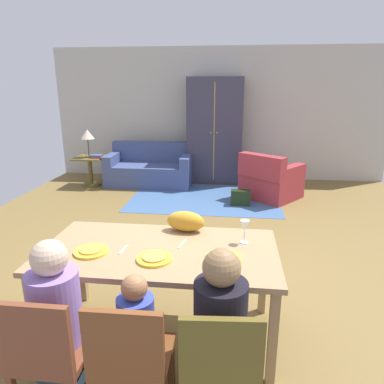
{
  "coord_description": "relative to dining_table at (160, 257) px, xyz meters",
  "views": [
    {
      "loc": [
        0.34,
        -3.56,
        1.93
      ],
      "look_at": [
        -0.07,
        0.02,
        0.85
      ],
      "focal_mm": 33.23,
      "sensor_mm": 36.0,
      "label": 1
    }
  ],
  "objects": [
    {
      "name": "ground_plane",
      "position": [
        0.18,
        1.9,
        -0.7
      ],
      "size": [
        6.95,
        6.65,
        0.02
      ],
      "primitive_type": "cube",
      "color": "brown"
    },
    {
      "name": "back_wall",
      "position": [
        0.18,
        5.27,
        0.66
      ],
      "size": [
        6.95,
        0.1,
        2.7
      ],
      "primitive_type": "cube",
      "color": "#BCB8AB",
      "rests_on": "ground_plane"
    },
    {
      "name": "dining_table",
      "position": [
        0.0,
        0.0,
        0.0
      ],
      "size": [
        1.76,
        0.93,
        0.76
      ],
      "color": "#A38057",
      "rests_on": "ground_plane"
    },
    {
      "name": "plate_near_man",
      "position": [
        -0.48,
        -0.12,
        0.08
      ],
      "size": [
        0.25,
        0.25,
        0.02
      ],
      "primitive_type": "cylinder",
      "color": "yellow",
      "rests_on": "dining_table"
    },
    {
      "name": "pizza_near_man",
      "position": [
        -0.48,
        -0.12,
        0.1
      ],
      "size": [
        0.17,
        0.17,
        0.01
      ],
      "primitive_type": "cylinder",
      "color": "gold",
      "rests_on": "plate_near_man"
    },
    {
      "name": "plate_near_child",
      "position": [
        0.0,
        -0.18,
        0.08
      ],
      "size": [
        0.25,
        0.25,
        0.02
      ],
      "primitive_type": "cylinder",
      "color": "yellow",
      "rests_on": "dining_table"
    },
    {
      "name": "pizza_near_child",
      "position": [
        0.0,
        -0.18,
        0.1
      ],
      "size": [
        0.17,
        0.17,
        0.01
      ],
      "primitive_type": "cylinder",
      "color": "gold",
      "rests_on": "plate_near_child"
    },
    {
      "name": "plate_near_woman",
      "position": [
        0.48,
        -0.1,
        0.08
      ],
      "size": [
        0.25,
        0.25,
        0.02
      ],
      "primitive_type": "cylinder",
      "color": "yellow",
      "rests_on": "dining_table"
    },
    {
      "name": "wine_glass",
      "position": [
        0.63,
        0.18,
        0.2
      ],
      "size": [
        0.07,
        0.07,
        0.19
      ],
      "color": "silver",
      "rests_on": "dining_table"
    },
    {
      "name": "fork",
      "position": [
        -0.26,
        -0.05,
        0.08
      ],
      "size": [
        0.04,
        0.15,
        0.01
      ],
      "primitive_type": "cube",
      "rotation": [
        0.0,
        0.0,
        -0.15
      ],
      "color": "silver",
      "rests_on": "dining_table"
    },
    {
      "name": "knife",
      "position": [
        0.16,
        0.1,
        0.08
      ],
      "size": [
        0.05,
        0.17,
        0.01
      ],
      "primitive_type": "cube",
      "rotation": [
        0.0,
        0.0,
        -0.21
      ],
      "color": "silver",
      "rests_on": "dining_table"
    },
    {
      "name": "dining_chair_man",
      "position": [
        -0.48,
        -0.82,
        -0.2
      ],
      "size": [
        0.42,
        0.42,
        0.87
      ],
      "color": "brown",
      "rests_on": "ground_plane"
    },
    {
      "name": "person_man",
      "position": [
        -0.48,
        -0.65,
        -0.17
      ],
      "size": [
        0.3,
        0.4,
        1.11
      ],
      "color": "#2B434E",
      "rests_on": "ground_plane"
    },
    {
      "name": "dining_chair_child",
      "position": [
        0.0,
        -0.82,
        -0.2
      ],
      "size": [
        0.43,
        0.43,
        0.87
      ],
      "color": "brown",
      "rests_on": "ground_plane"
    },
    {
      "name": "person_child",
      "position": [
        -0.0,
        -0.65,
        -0.26
      ],
      "size": [
        0.22,
        0.29,
        0.92
      ],
      "color": "#3D2F4D",
      "rests_on": "ground_plane"
    },
    {
      "name": "dining_chair_woman",
      "position": [
        0.49,
        -0.82,
        -0.2
      ],
      "size": [
        0.45,
        0.45,
        0.87
      ],
      "color": "brown",
      "rests_on": "ground_plane"
    },
    {
      "name": "person_woman",
      "position": [
        0.48,
        -0.65,
        -0.17
      ],
      "size": [
        0.3,
        0.41,
        1.11
      ],
      "color": "#314247",
      "rests_on": "ground_plane"
    },
    {
      "name": "cat",
      "position": [
        0.15,
        0.36,
        0.16
      ],
      "size": [
        0.34,
        0.2,
        0.17
      ],
      "primitive_type": "ellipsoid",
      "rotation": [
        0.0,
        0.0,
        -0.13
      ],
      "color": "gold",
      "rests_on": "dining_table"
    },
    {
      "name": "area_rug",
      "position": [
        0.05,
        3.65,
        -0.68
      ],
      "size": [
        2.6,
        1.8,
        0.01
      ],
      "primitive_type": "cube",
      "color": "#3D5E8D",
      "rests_on": "ground_plane"
    },
    {
      "name": "couch",
      "position": [
        -1.13,
        4.51,
        -0.38
      ],
      "size": [
        1.68,
        0.86,
        0.82
      ],
      "color": "#3E4C7B",
      "rests_on": "ground_plane"
    },
    {
      "name": "armchair",
      "position": [
        1.19,
        3.81,
        -0.37
      ],
      "size": [
        1.2,
        1.2,
        0.82
      ],
      "color": "#9C2E34",
      "rests_on": "ground_plane"
    },
    {
      "name": "armoire",
      "position": [
        0.15,
        4.88,
        0.36
      ],
      "size": [
        1.1,
        0.59,
        2.1
      ],
      "color": "#383548",
      "rests_on": "ground_plane"
    },
    {
      "name": "side_table",
      "position": [
        -2.29,
        4.25,
        -0.31
      ],
      "size": [
        0.56,
        0.56,
        0.58
      ],
      "color": "brown",
      "rests_on": "ground_plane"
    },
    {
      "name": "table_lamp",
      "position": [
        -2.29,
        4.25,
        0.32
      ],
      "size": [
        0.26,
        0.26,
        0.54
      ],
      "color": "#434C2B",
      "rests_on": "side_table"
    },
    {
      "name": "book_lower",
      "position": [
        -2.11,
        4.19,
        -0.09
      ],
      "size": [
        0.22,
        0.16,
        0.03
      ],
      "primitive_type": "cube",
      "color": "#A02B35",
      "rests_on": "side_table"
    },
    {
      "name": "book_upper",
      "position": [
        -2.13,
        4.21,
        -0.07
      ],
      "size": [
        0.22,
        0.16,
        0.03
      ],
      "primitive_type": "cube",
      "color": "#3A578B",
      "rests_on": "book_lower"
    },
    {
      "name": "handbag",
      "position": [
        0.68,
        3.35,
        -0.56
      ],
      "size": [
        0.32,
        0.16,
        0.26
      ],
      "primitive_type": "cube",
      "color": "black",
      "rests_on": "ground_plane"
    }
  ]
}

